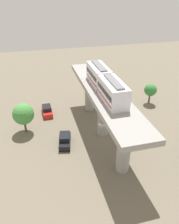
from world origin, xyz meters
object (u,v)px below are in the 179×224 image
at_px(train, 105,83).
at_px(parked_car_black, 65,140).
at_px(parked_car_red, 47,111).
at_px(tree_mid_lot, 23,114).
at_px(tree_far_corner, 150,90).

distance_m(train, parked_car_black, 11.39).
bearing_deg(parked_car_red, parked_car_black, -81.57).
xyz_separation_m(train, parked_car_black, (-6.88, -0.83, -9.04)).
distance_m(parked_car_black, tree_mid_lot, 8.63).
distance_m(train, tree_far_corner, 17.35).
height_order(train, parked_car_black, train).
height_order(parked_car_red, tree_mid_lot, tree_mid_lot).
height_order(train, tree_mid_lot, train).
bearing_deg(tree_mid_lot, parked_car_red, 50.63).
height_order(train, tree_far_corner, train).
relative_size(parked_car_black, tree_mid_lot, 0.83).
distance_m(tree_mid_lot, tree_far_corner, 26.73).
bearing_deg(train, tree_far_corner, 33.80).
distance_m(parked_car_red, tree_mid_lot, 7.28).
xyz_separation_m(parked_car_red, parked_car_black, (1.91, -10.53, 0.00)).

